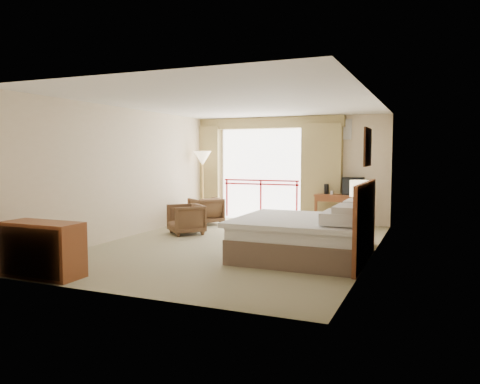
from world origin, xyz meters
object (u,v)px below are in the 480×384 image
at_px(tv, 353,186).
at_px(dresser, 43,249).
at_px(armchair_near, 186,234).
at_px(armchair_far, 206,224).
at_px(desk, 341,201).
at_px(wastebasket, 315,222).
at_px(table_lamp, 360,189).
at_px(floor_lamp, 202,161).
at_px(bed, 306,236).
at_px(nightstand, 358,231).
at_px(side_table, 193,214).

height_order(tv, dresser, tv).
bearing_deg(armchair_near, armchair_far, 144.22).
height_order(desk, wastebasket, desk).
height_order(table_lamp, floor_lamp, floor_lamp).
xyz_separation_m(bed, desk, (-0.14, 3.82, 0.22)).
distance_m(table_lamp, armchair_far, 4.29).
height_order(nightstand, table_lamp, table_lamp).
xyz_separation_m(tv, floor_lamp, (-3.84, -0.39, 0.59)).
distance_m(side_table, dresser, 4.66).
height_order(nightstand, tv, tv).
bearing_deg(dresser, desk, 68.50).
height_order(nightstand, desk, desk).
bearing_deg(desk, nightstand, -74.14).
bearing_deg(bed, armchair_near, 156.47).
bearing_deg(nightstand, side_table, 173.24).
relative_size(desk, dresser, 1.01).
bearing_deg(floor_lamp, bed, -42.52).
bearing_deg(table_lamp, desk, 108.73).
height_order(side_table, dresser, dresser).
relative_size(bed, side_table, 4.21).
height_order(nightstand, wastebasket, nightstand).
bearing_deg(armchair_near, wastebasket, 82.06).
xyz_separation_m(table_lamp, floor_lamp, (-4.32, 1.86, 0.50)).
bearing_deg(wastebasket, dresser, -113.45).
distance_m(nightstand, floor_lamp, 4.90).
relative_size(armchair_far, armchair_near, 1.02).
xyz_separation_m(bed, armchair_near, (-3.02, 1.32, -0.38)).
xyz_separation_m(nightstand, desk, (-0.78, 2.36, 0.32)).
relative_size(bed, nightstand, 3.80).
xyz_separation_m(bed, armchair_far, (-3.29, 2.81, -0.38)).
relative_size(nightstand, tv, 1.20).
bearing_deg(wastebasket, tv, 35.56).
relative_size(table_lamp, dresser, 0.56).
bearing_deg(table_lamp, dresser, -132.68).
xyz_separation_m(armchair_far, floor_lamp, (-0.38, 0.56, 1.57)).
bearing_deg(nightstand, bed, -112.08).
bearing_deg(desk, dresser, -117.59).
height_order(table_lamp, tv, table_lamp).
bearing_deg(floor_lamp, nightstand, -23.85).
relative_size(bed, armchair_near, 2.96).
distance_m(wastebasket, armchair_near, 3.05).
distance_m(bed, tv, 3.81).
height_order(bed, desk, bed).
bearing_deg(wastebasket, armchair_far, -171.75).
distance_m(nightstand, side_table, 3.93).
xyz_separation_m(tv, dresser, (-3.31, -6.36, -0.59)).
distance_m(table_lamp, floor_lamp, 4.73).
distance_m(desk, armchair_far, 3.37).
height_order(wastebasket, side_table, side_table).
height_order(nightstand, dresser, dresser).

